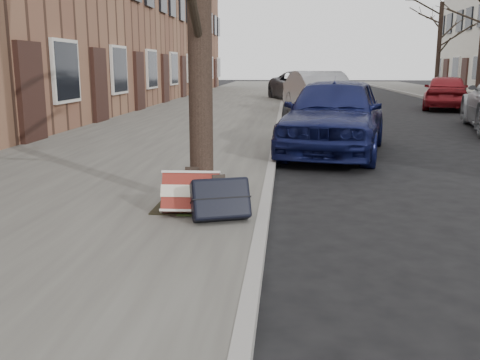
# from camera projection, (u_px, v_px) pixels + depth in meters

# --- Properties ---
(ground) EXTENTS (120.00, 120.00, 0.00)m
(ground) POSITION_uv_depth(u_px,v_px,m) (405.00, 260.00, 4.55)
(ground) COLOR black
(ground) RESTS_ON ground
(near_sidewalk) EXTENTS (5.00, 70.00, 0.12)m
(near_sidewalk) POSITION_uv_depth(u_px,v_px,m) (214.00, 110.00, 19.47)
(near_sidewalk) COLOR slate
(near_sidewalk) RESTS_ON ground
(house_near) EXTENTS (6.80, 40.00, 7.00)m
(house_near) POSITION_uv_depth(u_px,v_px,m) (62.00, 15.00, 20.23)
(house_near) COLOR brown
(house_near) RESTS_ON ground
(dirt_patch) EXTENTS (0.85, 0.85, 0.02)m
(dirt_patch) POSITION_uv_depth(u_px,v_px,m) (196.00, 205.00, 5.87)
(dirt_patch) COLOR black
(dirt_patch) RESTS_ON near_sidewalk
(suitcase_red) EXTENTS (0.59, 0.34, 0.45)m
(suitcase_red) POSITION_uv_depth(u_px,v_px,m) (191.00, 193.00, 5.47)
(suitcase_red) COLOR maroon
(suitcase_red) RESTS_ON near_sidewalk
(suitcase_navy) EXTENTS (0.65, 0.50, 0.45)m
(suitcase_navy) POSITION_uv_depth(u_px,v_px,m) (220.00, 199.00, 5.24)
(suitcase_navy) COLOR black
(suitcase_navy) RESTS_ON near_sidewalk
(car_near_front) EXTENTS (2.52, 4.51, 1.45)m
(car_near_front) POSITION_uv_depth(u_px,v_px,m) (335.00, 115.00, 9.98)
(car_near_front) COLOR #101545
(car_near_front) RESTS_ON ground
(car_near_mid) EXTENTS (2.56, 4.66, 1.45)m
(car_near_mid) POSITION_uv_depth(u_px,v_px,m) (320.00, 93.00, 17.90)
(car_near_mid) COLOR #A1A3A9
(car_near_mid) RESTS_ON ground
(car_near_back) EXTENTS (3.54, 5.49, 1.41)m
(car_near_back) POSITION_uv_depth(u_px,v_px,m) (303.00, 87.00, 24.12)
(car_near_back) COLOR #3A3A3F
(car_near_back) RESTS_ON ground
(car_far_back) EXTENTS (2.52, 4.17, 1.33)m
(car_far_back) POSITION_uv_depth(u_px,v_px,m) (446.00, 92.00, 20.19)
(car_far_back) COLOR maroon
(car_far_back) RESTS_ON ground
(tree_far_c) EXTENTS (0.24, 0.24, 4.88)m
(tree_far_c) POSITION_uv_depth(u_px,v_px,m) (439.00, 48.00, 29.27)
(tree_far_c) COLOR black
(tree_far_c) RESTS_ON far_sidewalk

